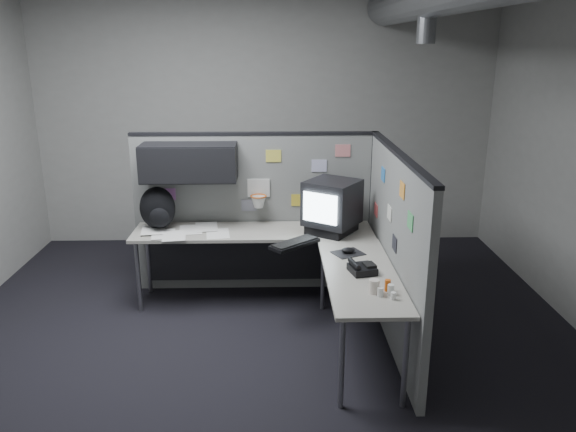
{
  "coord_description": "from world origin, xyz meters",
  "views": [
    {
      "loc": [
        0.11,
        -4.15,
        2.45
      ],
      "look_at": [
        0.22,
        0.35,
        1.07
      ],
      "focal_mm": 35.0,
      "sensor_mm": 36.0,
      "label": 1
    }
  ],
  "objects_px": {
    "backpack": "(158,209)",
    "monitor": "(332,206)",
    "desk": "(279,252)",
    "keyboard": "(295,243)",
    "phone": "(362,268)"
  },
  "relations": [
    {
      "from": "backpack",
      "to": "monitor",
      "type": "bearing_deg",
      "value": -1.38
    },
    {
      "from": "backpack",
      "to": "desk",
      "type": "bearing_deg",
      "value": -13.31
    },
    {
      "from": "keyboard",
      "to": "backpack",
      "type": "xyz_separation_m",
      "value": [
        -1.3,
        0.5,
        0.18
      ]
    },
    {
      "from": "monitor",
      "to": "keyboard",
      "type": "bearing_deg",
      "value": -145.77
    },
    {
      "from": "keyboard",
      "to": "backpack",
      "type": "distance_m",
      "value": 1.4
    },
    {
      "from": "monitor",
      "to": "keyboard",
      "type": "distance_m",
      "value": 0.57
    },
    {
      "from": "desk",
      "to": "phone",
      "type": "distance_m",
      "value": 1.03
    },
    {
      "from": "monitor",
      "to": "backpack",
      "type": "height_order",
      "value": "monitor"
    },
    {
      "from": "phone",
      "to": "backpack",
      "type": "xyz_separation_m",
      "value": [
        -1.8,
        1.13,
        0.17
      ]
    },
    {
      "from": "phone",
      "to": "monitor",
      "type": "bearing_deg",
      "value": 94.1
    },
    {
      "from": "monitor",
      "to": "phone",
      "type": "height_order",
      "value": "monitor"
    },
    {
      "from": "desk",
      "to": "backpack",
      "type": "bearing_deg",
      "value": 163.53
    },
    {
      "from": "desk",
      "to": "phone",
      "type": "xyz_separation_m",
      "value": [
        0.64,
        -0.79,
        0.15
      ]
    },
    {
      "from": "keyboard",
      "to": "phone",
      "type": "distance_m",
      "value": 0.81
    },
    {
      "from": "desk",
      "to": "phone",
      "type": "bearing_deg",
      "value": -50.92
    }
  ]
}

